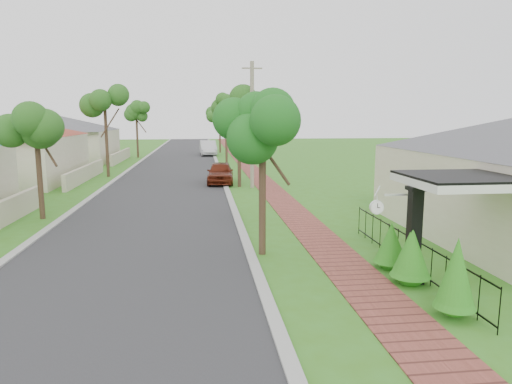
{
  "coord_description": "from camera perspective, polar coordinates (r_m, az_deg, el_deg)",
  "views": [
    {
      "loc": [
        -0.81,
        -11.74,
        4.22
      ],
      "look_at": [
        1.18,
        4.76,
        1.5
      ],
      "focal_mm": 32.0,
      "sensor_mm": 36.0,
      "label": 1
    }
  ],
  "objects": [
    {
      "name": "utility_pole",
      "position": [
        27.43,
        -0.49,
        8.4
      ],
      "size": [
        1.2,
        0.24,
        7.46
      ],
      "color": "gray",
      "rests_on": "ground"
    },
    {
      "name": "parked_car_red",
      "position": [
        29.55,
        -4.48,
        2.41
      ],
      "size": [
        1.9,
        4.17,
        1.39
      ],
      "primitive_type": "imported",
      "rotation": [
        0.0,
        0.0,
        -0.07
      ],
      "color": "#5A1C0D",
      "rests_on": "ground"
    },
    {
      "name": "picket_fence",
      "position": [
        13.56,
        18.45,
        -6.97
      ],
      "size": [
        0.03,
        8.02,
        1.0
      ],
      "color": "black",
      "rests_on": "ground"
    },
    {
      "name": "street_trees",
      "position": [
        38.64,
        -10.08,
        9.62
      ],
      "size": [
        10.7,
        37.65,
        5.89
      ],
      "color": "#382619",
      "rests_on": "ground"
    },
    {
      "name": "parked_car_white",
      "position": [
        51.95,
        -6.01,
        5.48
      ],
      "size": [
        1.95,
        5.01,
        1.63
      ],
      "primitive_type": "imported",
      "rotation": [
        0.0,
        0.0,
        0.05
      ],
      "color": "silver",
      "rests_on": "ground"
    },
    {
      "name": "road",
      "position": [
        32.1,
        -10.73,
        1.58
      ],
      "size": [
        7.0,
        120.0,
        0.02
      ],
      "primitive_type": "cube",
      "color": "#28282B",
      "rests_on": "ground"
    },
    {
      "name": "kerb_right",
      "position": [
        32.05,
        -4.2,
        1.7
      ],
      "size": [
        0.3,
        120.0,
        0.1
      ],
      "primitive_type": "cube",
      "color": "#9E9E99",
      "rests_on": "ground"
    },
    {
      "name": "near_tree",
      "position": [
        13.77,
        0.82,
        7.52
      ],
      "size": [
        1.86,
        1.86,
        4.78
      ],
      "color": "#382619",
      "rests_on": "ground"
    },
    {
      "name": "station_clock",
      "position": [
        12.24,
        15.05,
        -1.72
      ],
      "size": [
        1.0,
        0.13,
        0.53
      ],
      "color": "white",
      "rests_on": "ground"
    },
    {
      "name": "hedge_row",
      "position": [
        12.14,
        19.31,
        -7.92
      ],
      "size": [
        0.9,
        4.1,
        1.86
      ],
      "color": "#266A15",
      "rests_on": "ground"
    },
    {
      "name": "kerb_left",
      "position": [
        32.55,
        -17.15,
        1.43
      ],
      "size": [
        0.3,
        120.0,
        0.1
      ],
      "primitive_type": "cube",
      "color": "#9E9E99",
      "rests_on": "ground"
    },
    {
      "name": "ground",
      "position": [
        12.5,
        -2.81,
        -10.44
      ],
      "size": [
        160.0,
        160.0,
        0.0
      ],
      "primitive_type": "plane",
      "color": "#3A731B",
      "rests_on": "ground"
    },
    {
      "name": "porch_post",
      "position": [
        12.4,
        19.09,
        -5.71
      ],
      "size": [
        0.48,
        0.48,
        2.52
      ],
      "color": "black",
      "rests_on": "ground"
    },
    {
      "name": "far_house_grey",
      "position": [
        47.92,
        -24.2,
        6.24
      ],
      "size": [
        15.56,
        15.56,
        4.6
      ],
      "color": "beige",
      "rests_on": "ground"
    },
    {
      "name": "sidewalk",
      "position": [
        32.28,
        0.41,
        1.78
      ],
      "size": [
        1.5,
        120.0,
        0.03
      ],
      "primitive_type": "cube",
      "color": "brown",
      "rests_on": "ground"
    }
  ]
}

